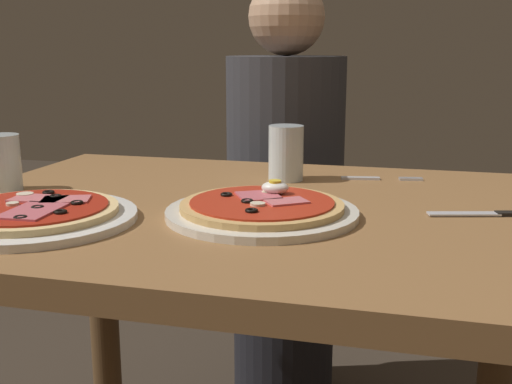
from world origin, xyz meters
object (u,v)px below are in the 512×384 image
pizza_across_left (33,214)px  water_glass_far (2,167)px  water_glass_near (286,157)px  diner_person (285,210)px  knife (500,214)px  dining_table (245,280)px  pizza_foreground (262,209)px  fork (375,178)px

pizza_across_left → water_glass_far: (-0.18, 0.17, 0.03)m
water_glass_near → diner_person: 0.55m
water_glass_far → knife: size_ratio=0.53×
knife → diner_person: 0.84m
pizza_across_left → dining_table: bearing=34.0°
dining_table → water_glass_near: size_ratio=9.65×
pizza_across_left → diner_person: (0.19, 0.88, -0.20)m
pizza_across_left → pizza_foreground: bearing=19.8°
pizza_across_left → water_glass_far: bearing=135.4°
water_glass_near → pizza_foreground: bearing=-85.3°
dining_table → diner_person: (-0.08, 0.69, -0.05)m
fork → diner_person: size_ratio=0.13×
fork → knife: bearing=-47.5°
knife → pizza_across_left: bearing=-162.4°
fork → knife: knife is taller
dining_table → knife: bearing=4.2°
pizza_foreground → pizza_across_left: size_ratio=0.97×
dining_table → diner_person: 0.70m
fork → knife: (0.21, -0.23, 0.00)m
pizza_across_left → knife: (0.67, 0.21, -0.01)m
pizza_foreground → water_glass_far: water_glass_far is taller
knife → diner_person: diner_person is taller
pizza_across_left → diner_person: bearing=77.5°
fork → knife: 0.31m
water_glass_far → pizza_across_left: bearing=-44.6°
water_glass_near → pizza_across_left: bearing=-127.1°
knife → diner_person: bearing=126.0°
pizza_foreground → knife: bearing=15.6°
dining_table → water_glass_far: (-0.45, -0.01, 0.18)m
diner_person → dining_table: bearing=96.6°
dining_table → water_glass_far: size_ratio=10.13×
water_glass_far → fork: (0.64, 0.27, -0.04)m
pizza_foreground → diner_person: size_ratio=0.25×
dining_table → diner_person: size_ratio=0.87×
knife → diner_person: (-0.48, 0.66, -0.19)m
pizza_across_left → fork: 0.64m
dining_table → pizza_across_left: pizza_across_left is taller
pizza_across_left → fork: (0.47, 0.44, -0.01)m
pizza_across_left → diner_person: size_ratio=0.26×
pizza_foreground → water_glass_near: size_ratio=2.77×
water_glass_near → water_glass_far: 0.52m
pizza_across_left → fork: bearing=43.3°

